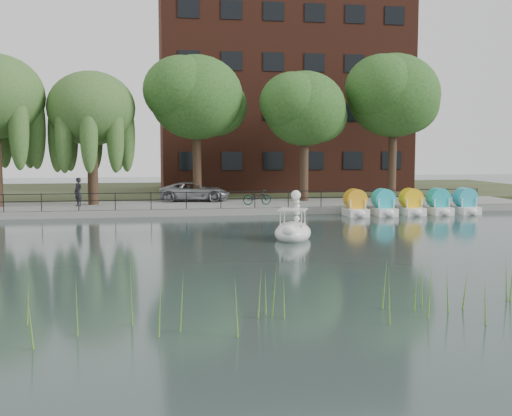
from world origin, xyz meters
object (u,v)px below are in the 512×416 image
object	(u,v)px
pedestrian	(78,190)
swan_boat	(293,229)
minivan	(195,190)
bicycle	(257,197)

from	to	relation	value
pedestrian	swan_boat	xyz separation A→B (m)	(10.28, -12.70, -0.94)
minivan	swan_boat	size ratio (longest dim) A/B	1.85
bicycle	swan_boat	xyz separation A→B (m)	(-0.46, -11.91, -0.45)
minivan	bicycle	bearing A→B (deg)	-123.52
minivan	pedestrian	world-z (taller)	pedestrian
minivan	bicycle	xyz separation A→B (m)	(3.58, -3.22, -0.23)
bicycle	swan_boat	distance (m)	11.93
bicycle	minivan	bearing A→B (deg)	48.22
minivan	bicycle	world-z (taller)	minivan
pedestrian	swan_boat	size ratio (longest dim) A/B	0.70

